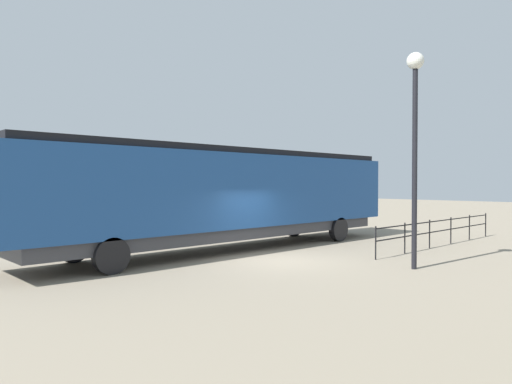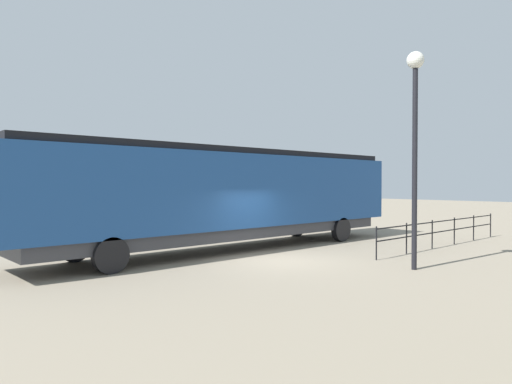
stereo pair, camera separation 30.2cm
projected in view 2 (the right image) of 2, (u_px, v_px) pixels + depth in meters
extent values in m
plane|color=gray|center=(279.00, 261.00, 16.01)|extent=(120.00, 120.00, 0.00)
cube|color=navy|center=(228.00, 190.00, 18.48)|extent=(3.10, 17.60, 2.82)
cube|color=black|center=(342.00, 197.00, 23.64)|extent=(2.98, 2.40, 1.97)
cube|color=black|center=(228.00, 152.00, 18.45)|extent=(2.79, 16.89, 0.24)
cube|color=#38383D|center=(228.00, 231.00, 18.51)|extent=(2.79, 16.19, 0.45)
cylinder|color=black|center=(296.00, 225.00, 23.37)|extent=(0.30, 1.10, 1.10)
cylinder|color=black|center=(341.00, 229.00, 21.31)|extent=(0.30, 1.10, 1.10)
cylinder|color=black|center=(74.00, 246.00, 15.73)|extent=(0.30, 1.10, 1.10)
cylinder|color=black|center=(111.00, 255.00, 13.67)|extent=(0.30, 1.10, 1.10)
cylinder|color=black|center=(415.00, 168.00, 14.28)|extent=(0.16, 0.16, 6.34)
sphere|color=silver|center=(415.00, 60.00, 14.22)|extent=(0.53, 0.53, 0.53)
cube|color=black|center=(444.00, 221.00, 19.59)|extent=(0.04, 10.31, 0.04)
cube|color=black|center=(444.00, 231.00, 19.60)|extent=(0.04, 10.31, 0.04)
cylinder|color=black|center=(376.00, 243.00, 16.10)|extent=(0.05, 0.05, 1.18)
cylinder|color=black|center=(407.00, 238.00, 17.50)|extent=(0.05, 0.05, 1.18)
cylinder|color=black|center=(432.00, 234.00, 18.90)|extent=(0.05, 0.05, 1.18)
cylinder|color=black|center=(454.00, 231.00, 20.30)|extent=(0.05, 0.05, 1.18)
cylinder|color=black|center=(474.00, 228.00, 21.70)|extent=(0.05, 0.05, 1.18)
cylinder|color=black|center=(491.00, 225.00, 23.10)|extent=(0.05, 0.05, 1.18)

